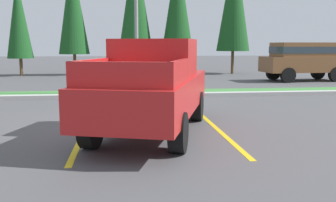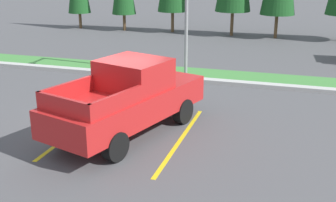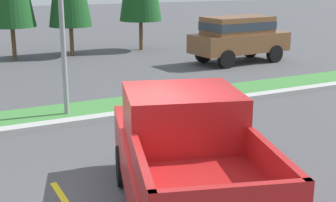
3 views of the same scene
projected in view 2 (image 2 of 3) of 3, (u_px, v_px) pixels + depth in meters
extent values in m
plane|color=#4C4C4F|center=(118.00, 120.00, 13.36)|extent=(120.00, 120.00, 0.00)
cube|color=yellow|center=(80.00, 127.00, 12.83)|extent=(0.12, 4.80, 0.01)
cube|color=yellow|center=(181.00, 139.00, 11.98)|extent=(0.12, 4.80, 0.01)
cube|color=#B2B2AD|center=(166.00, 77.00, 17.87)|extent=(56.00, 0.40, 0.15)
cube|color=#42843D|center=(173.00, 72.00, 18.88)|extent=(56.00, 1.80, 0.06)
cylinder|color=black|center=(139.00, 101.00, 13.96)|extent=(0.49, 0.81, 0.76)
cylinder|color=black|center=(183.00, 111.00, 13.05)|extent=(0.49, 0.81, 0.76)
cylinder|color=black|center=(67.00, 131.00, 11.53)|extent=(0.49, 0.81, 0.76)
cylinder|color=black|center=(115.00, 146.00, 10.62)|extent=(0.49, 0.81, 0.76)
cube|color=red|center=(128.00, 104.00, 12.13)|extent=(3.36, 5.53, 0.76)
cube|color=red|center=(134.00, 74.00, 12.11)|extent=(2.16, 2.05, 0.84)
cube|color=#2D3842|center=(151.00, 67.00, 12.74)|extent=(1.56, 0.54, 0.63)
cube|color=red|center=(67.00, 91.00, 11.26)|extent=(0.66, 1.84, 0.44)
cube|color=red|center=(116.00, 103.00, 10.35)|extent=(0.66, 1.84, 0.44)
cube|color=red|center=(63.00, 107.00, 10.10)|extent=(1.75, 0.63, 0.44)
cube|color=silver|center=(177.00, 90.00, 14.20)|extent=(1.77, 0.69, 0.28)
cylinder|color=brown|center=(80.00, 20.00, 30.57)|extent=(0.20, 0.20, 1.09)
cylinder|color=brown|center=(124.00, 22.00, 29.65)|extent=(0.20, 0.20, 1.13)
cylinder|color=brown|center=(173.00, 22.00, 28.98)|extent=(0.20, 0.20, 1.38)
cylinder|color=brown|center=(232.00, 23.00, 27.64)|extent=(0.20, 0.20, 1.55)
cylinder|color=brown|center=(276.00, 26.00, 26.75)|extent=(0.20, 0.20, 1.46)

